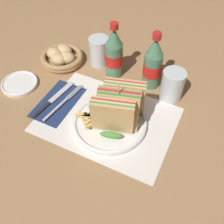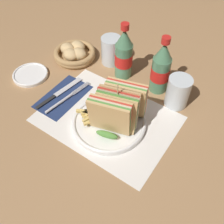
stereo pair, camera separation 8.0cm
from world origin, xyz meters
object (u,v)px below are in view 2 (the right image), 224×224
at_px(club_sandwich, 118,108).
at_px(fork, 64,100).
at_px(glass_near, 178,94).
at_px(bread_basket, 74,53).
at_px(side_saucer, 30,75).
at_px(coke_bottle_far, 161,69).
at_px(glass_far, 111,52).
at_px(knife, 59,93).
at_px(plate_main, 108,122).
at_px(coke_bottle_near, 124,55).

height_order(club_sandwich, fork, club_sandwich).
distance_m(glass_near, bread_basket, 0.44).
bearing_deg(side_saucer, coke_bottle_far, 26.40).
bearing_deg(glass_near, club_sandwich, -120.05).
relative_size(club_sandwich, glass_far, 1.66).
bearing_deg(side_saucer, knife, -4.35).
xyz_separation_m(fork, knife, (-0.04, 0.02, -0.00)).
bearing_deg(fork, bread_basket, 128.88).
bearing_deg(glass_near, fork, -146.59).
xyz_separation_m(knife, side_saucer, (-0.15, 0.01, 0.00)).
xyz_separation_m(glass_near, side_saucer, (-0.50, -0.18, -0.04)).
distance_m(plate_main, fork, 0.18).
height_order(club_sandwich, coke_bottle_near, coke_bottle_near).
relative_size(coke_bottle_near, side_saucer, 1.63).
xyz_separation_m(glass_far, bread_basket, (-0.13, -0.06, -0.02)).
distance_m(plate_main, club_sandwich, 0.07).
height_order(plate_main, side_saucer, plate_main).
bearing_deg(side_saucer, glass_far, 50.36).
bearing_deg(coke_bottle_far, plate_main, -102.26).
height_order(coke_bottle_far, glass_near, coke_bottle_far).
height_order(club_sandwich, glass_near, club_sandwich).
height_order(plate_main, coke_bottle_far, coke_bottle_far).
bearing_deg(coke_bottle_near, bread_basket, -173.07).
relative_size(club_sandwich, fork, 0.92).
bearing_deg(coke_bottle_far, glass_near, -19.39).
bearing_deg(plate_main, glass_far, 123.06).
bearing_deg(fork, club_sandwich, 13.39).
height_order(coke_bottle_near, glass_near, coke_bottle_near).
height_order(club_sandwich, knife, club_sandwich).
bearing_deg(bread_basket, plate_main, -33.36).
relative_size(fork, glass_near, 1.81).
bearing_deg(bread_basket, glass_far, 25.71).
xyz_separation_m(fork, bread_basket, (-0.12, 0.20, 0.02)).
height_order(glass_near, side_saucer, glass_near).
bearing_deg(coke_bottle_far, fork, -134.32).
bearing_deg(coke_bottle_far, side_saucer, -153.60).
bearing_deg(knife, plate_main, 4.99).
bearing_deg(club_sandwich, glass_near, 59.95).
bearing_deg(bread_basket, fork, -59.08).
xyz_separation_m(knife, coke_bottle_far, (0.27, 0.22, 0.08)).
relative_size(club_sandwich, coke_bottle_near, 0.84).
bearing_deg(club_sandwich, knife, -179.22).
relative_size(knife, glass_near, 1.85).
height_order(glass_near, glass_far, same).
relative_size(coke_bottle_near, coke_bottle_far, 1.00).
height_order(club_sandwich, coke_bottle_far, coke_bottle_far).
distance_m(coke_bottle_far, bread_basket, 0.36).
xyz_separation_m(coke_bottle_near, bread_basket, (-0.21, -0.03, -0.07)).
distance_m(coke_bottle_near, bread_basket, 0.22).
xyz_separation_m(plate_main, fork, (-0.18, -0.00, -0.00)).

